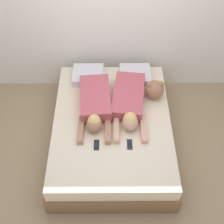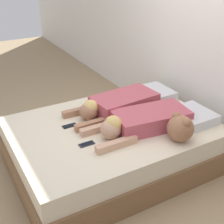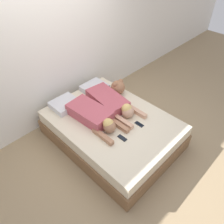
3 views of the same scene
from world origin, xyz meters
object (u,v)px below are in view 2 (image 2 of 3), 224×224
(bed, at_px, (112,144))
(pillow_head_right, at_px, (192,116))
(pillow_head_left, at_px, (154,93))
(person_right, at_px, (141,121))
(cell_phone_right, at_px, (87,144))
(plush_toy, at_px, (180,128))
(person_left, at_px, (117,105))
(cell_phone_left, at_px, (70,126))

(bed, relative_size, pillow_head_right, 4.76)
(pillow_head_left, height_order, person_right, person_right)
(cell_phone_right, relative_size, plush_toy, 0.55)
(pillow_head_left, relative_size, person_left, 0.42)
(bed, height_order, pillow_head_right, pillow_head_right)
(pillow_head_right, distance_m, person_right, 0.60)
(cell_phone_right, bearing_deg, cell_phone_left, -179.27)
(pillow_head_left, xyz_separation_m, cell_phone_right, (0.55, -1.19, -0.05))
(plush_toy, bearing_deg, pillow_head_right, 121.93)
(person_left, bearing_deg, person_right, 3.96)
(cell_phone_right, distance_m, plush_toy, 0.90)
(pillow_head_right, relative_size, cell_phone_right, 2.96)
(pillow_head_left, relative_size, pillow_head_right, 1.00)
(pillow_head_left, xyz_separation_m, cell_phone_left, (0.15, -1.20, -0.05))
(plush_toy, bearing_deg, cell_phone_right, -114.33)
(pillow_head_right, height_order, person_left, person_left)
(person_right, xyz_separation_m, plush_toy, (0.36, 0.20, 0.05))
(person_right, distance_m, cell_phone_right, 0.62)
(person_right, xyz_separation_m, cell_phone_left, (-0.41, -0.62, -0.08))
(pillow_head_left, bearing_deg, pillow_head_right, 0.00)
(cell_phone_right, bearing_deg, bed, 118.12)
(person_right, relative_size, cell_phone_right, 7.54)
(bed, height_order, cell_phone_right, cell_phone_right)
(pillow_head_right, bearing_deg, bed, -113.10)
(pillow_head_left, xyz_separation_m, pillow_head_right, (0.68, 0.00, 0.00))
(person_right, height_order, plush_toy, plush_toy)
(person_left, distance_m, person_right, 0.45)
(bed, distance_m, cell_phone_right, 0.51)
(person_right, bearing_deg, bed, -135.94)
(person_left, xyz_separation_m, cell_phone_left, (0.03, -0.59, -0.09))
(pillow_head_left, height_order, cell_phone_right, pillow_head_left)
(bed, relative_size, plush_toy, 7.82)
(person_left, relative_size, plush_toy, 3.92)
(pillow_head_left, relative_size, cell_phone_right, 2.96)
(cell_phone_left, relative_size, cell_phone_right, 1.00)
(bed, distance_m, plush_toy, 0.81)
(bed, relative_size, person_right, 1.87)
(pillow_head_right, xyz_separation_m, person_right, (-0.12, -0.58, 0.04))
(pillow_head_right, xyz_separation_m, cell_phone_right, (-0.13, -1.19, -0.05))
(pillow_head_right, xyz_separation_m, cell_phone_left, (-0.53, -1.20, -0.05))
(pillow_head_left, height_order, person_left, person_left)
(person_right, bearing_deg, cell_phone_left, -123.87)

